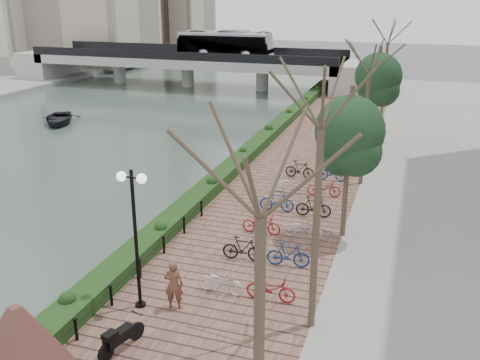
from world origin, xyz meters
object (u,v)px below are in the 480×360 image
at_px(lamppost, 134,210).
at_px(pedestrian, 174,285).
at_px(boat, 58,119).
at_px(motorcycle, 121,336).

relative_size(lamppost, pedestrian, 2.78).
height_order(pedestrian, boat, pedestrian).
relative_size(pedestrian, boat, 0.38).
bearing_deg(boat, motorcycle, -78.31).
relative_size(motorcycle, boat, 0.33).
xyz_separation_m(pedestrian, boat, (-21.19, 22.74, -0.88)).
bearing_deg(motorcycle, pedestrian, 94.31).
distance_m(motorcycle, pedestrian, 2.60).
bearing_deg(pedestrian, lamppost, -1.99).
relative_size(motorcycle, pedestrian, 0.87).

